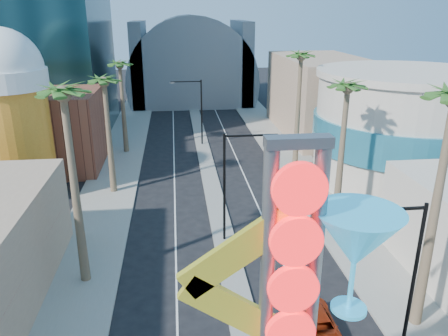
{
  "coord_description": "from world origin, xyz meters",
  "views": [
    {
      "loc": [
        -3.18,
        -7.66,
        15.62
      ],
      "look_at": [
        0.08,
        20.86,
        5.26
      ],
      "focal_mm": 35.0,
      "sensor_mm": 36.0,
      "label": 1
    }
  ],
  "objects": [
    {
      "name": "sidewalk_east",
      "position": [
        9.5,
        35.0,
        0.07
      ],
      "size": [
        5.0,
        100.0,
        0.15
      ],
      "primitive_type": "cube",
      "color": "gray",
      "rests_on": "ground"
    },
    {
      "name": "streetlight_1",
      "position": [
        -0.55,
        44.0,
        4.88
      ],
      "size": [
        3.79,
        0.25,
        8.0
      ],
      "color": "black",
      "rests_on": "ground"
    },
    {
      "name": "palm_3",
      "position": [
        -9.0,
        42.0,
        9.48
      ],
      "size": [
        2.4,
        2.4,
        11.2
      ],
      "color": "brown",
      "rests_on": "ground"
    },
    {
      "name": "neon_sign",
      "position": [
        0.82,
        2.96,
        7.31
      ],
      "size": [
        6.53,
        2.6,
        12.55
      ],
      "color": "gray",
      "rests_on": "ground"
    },
    {
      "name": "sidewalk_west",
      "position": [
        -9.5,
        35.0,
        0.07
      ],
      "size": [
        5.0,
        100.0,
        0.15
      ],
      "primitive_type": "cube",
      "color": "gray",
      "rests_on": "ground"
    },
    {
      "name": "red_pickup",
      "position": [
        3.43,
        9.36,
        0.66
      ],
      "size": [
        2.24,
        4.8,
        1.33
      ],
      "primitive_type": "imported",
      "rotation": [
        0.0,
        0.0,
        0.01
      ],
      "color": "#A4280C",
      "rests_on": "ground"
    },
    {
      "name": "turquoise_building",
      "position": [
        18.0,
        30.0,
        5.25
      ],
      "size": [
        16.6,
        16.6,
        10.6
      ],
      "color": "beige",
      "rests_on": "ground"
    },
    {
      "name": "brick_filler_west",
      "position": [
        -16.0,
        38.0,
        4.0
      ],
      "size": [
        10.0,
        10.0,
        8.0
      ],
      "primitive_type": "cube",
      "color": "brown",
      "rests_on": "ground"
    },
    {
      "name": "beer_mug",
      "position": [
        -17.0,
        30.0,
        7.84
      ],
      "size": [
        7.0,
        7.0,
        14.5
      ],
      "color": "#C6671A",
      "rests_on": "ground"
    },
    {
      "name": "pedestrian_a",
      "position": [
        9.06,
        10.01,
        1.01
      ],
      "size": [
        0.74,
        0.63,
        1.71
      ],
      "primitive_type": "imported",
      "rotation": [
        0.0,
        0.0,
        3.57
      ],
      "color": "gray",
      "rests_on": "sidewalk_east"
    },
    {
      "name": "palm_1",
      "position": [
        -9.0,
        16.0,
        10.82
      ],
      "size": [
        2.4,
        2.4,
        12.7
      ],
      "color": "brown",
      "rests_on": "ground"
    },
    {
      "name": "median",
      "position": [
        0.0,
        38.0,
        0.07
      ],
      "size": [
        1.6,
        84.0,
        0.15
      ],
      "primitive_type": "cube",
      "color": "gray",
      "rests_on": "ground"
    },
    {
      "name": "palm_7",
      "position": [
        9.0,
        34.0,
        10.82
      ],
      "size": [
        2.4,
        2.4,
        12.7
      ],
      "color": "brown",
      "rests_on": "ground"
    },
    {
      "name": "palm_6",
      "position": [
        9.0,
        22.0,
        9.93
      ],
      "size": [
        2.4,
        2.4,
        11.7
      ],
      "color": "brown",
      "rests_on": "ground"
    },
    {
      "name": "streetlight_2",
      "position": [
        6.72,
        8.0,
        4.83
      ],
      "size": [
        3.45,
        0.25,
        8.0
      ],
      "color": "black",
      "rests_on": "ground"
    },
    {
      "name": "streetlight_0",
      "position": [
        0.55,
        20.0,
        4.88
      ],
      "size": [
        3.79,
        0.25,
        8.0
      ],
      "color": "black",
      "rests_on": "ground"
    },
    {
      "name": "filler_east",
      "position": [
        16.0,
        48.0,
        5.0
      ],
      "size": [
        10.0,
        20.0,
        10.0
      ],
      "primitive_type": "cube",
      "color": "#A28368",
      "rests_on": "ground"
    },
    {
      "name": "canopy",
      "position": [
        0.0,
        72.0,
        4.31
      ],
      "size": [
        22.0,
        16.0,
        22.0
      ],
      "color": "slate",
      "rests_on": "ground"
    },
    {
      "name": "palm_2",
      "position": [
        -9.0,
        30.0,
        9.48
      ],
      "size": [
        2.4,
        2.4,
        11.2
      ],
      "color": "brown",
      "rests_on": "ground"
    }
  ]
}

